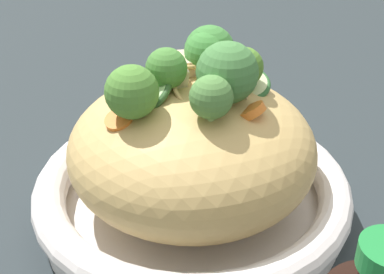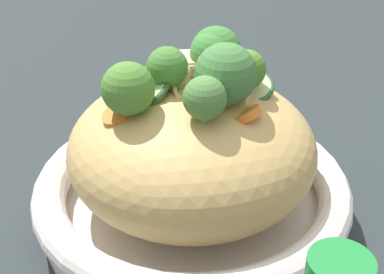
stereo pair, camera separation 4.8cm
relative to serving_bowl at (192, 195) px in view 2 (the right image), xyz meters
The scene contains 7 objects.
ground_plane 0.03m from the serving_bowl, ahead, with size 3.00×3.00×0.00m, color #272F33.
serving_bowl is the anchor object (origin of this frame).
noodle_heap 0.05m from the serving_bowl, 86.11° to the right, with size 0.22×0.22×0.13m.
broccoli_florets 0.13m from the serving_bowl, 74.16° to the right, with size 0.14×0.15×0.07m.
carrot_coins 0.11m from the serving_bowl, 30.14° to the right, with size 0.15×0.16×0.03m.
zucchini_slices 0.11m from the serving_bowl, 34.88° to the right, with size 0.09×0.13×0.03m.
chicken_chunks 0.12m from the serving_bowl, 44.99° to the right, with size 0.08×0.10×0.04m.
Camera 2 is at (-0.40, 0.09, 0.34)m, focal length 51.54 mm.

